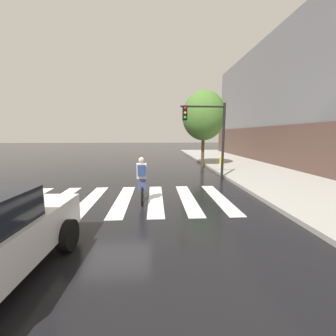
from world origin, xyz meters
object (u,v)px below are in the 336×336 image
fire_hydrant (221,161)px  street_tree_near (204,116)px  cyclist (142,180)px  traffic_light_near (209,128)px

fire_hydrant → street_tree_near: size_ratio=0.13×
fire_hydrant → cyclist: bearing=-124.4°
cyclist → fire_hydrant: 9.85m
cyclist → fire_hydrant: (5.55, 8.13, -0.31)m
street_tree_near → traffic_light_near: bearing=-99.4°
cyclist → traffic_light_near: size_ratio=0.41×
fire_hydrant → street_tree_near: bearing=155.3°
cyclist → street_tree_near: street_tree_near is taller
fire_hydrant → street_tree_near: (-1.30, 0.60, 3.41)m
cyclist → street_tree_near: size_ratio=0.29×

